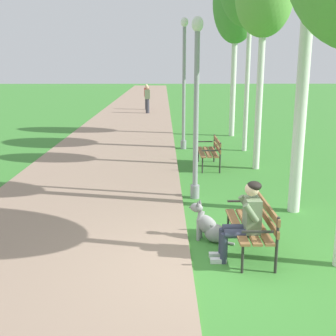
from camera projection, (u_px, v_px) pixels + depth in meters
name	position (u px, v px, depth m)	size (l,w,h in m)	color
ground_plane	(214.00, 268.00, 6.28)	(120.00, 120.00, 0.00)	#3D8433
paved_path	(138.00, 107.00, 29.55)	(4.34, 60.00, 0.04)	gray
park_bench_near	(254.00, 222.00, 6.68)	(0.55, 1.50, 0.85)	olive
park_bench_mid	(211.00, 150.00, 12.29)	(0.55, 1.50, 0.85)	olive
person_seated_on_near_bench	(245.00, 218.00, 6.38)	(0.74, 0.49, 1.25)	#33384C
dog_grey	(209.00, 227.00, 7.18)	(0.77, 0.48, 0.71)	gray
lamp_post_near	(196.00, 108.00, 9.08)	(0.24, 0.24, 3.87)	gray
lamp_post_mid	(184.00, 83.00, 14.54)	(0.24, 0.24, 4.43)	gray
birch_tree_third	(264.00, 0.00, 11.16)	(1.52, 1.43, 5.68)	silver
birch_tree_fifth	(236.00, 4.00, 16.59)	(1.82, 1.75, 6.84)	silver
pedestrian_distant	(147.00, 100.00, 25.50)	(0.32, 0.22, 1.65)	#383842
pedestrian_further_distant	(147.00, 97.00, 27.57)	(0.32, 0.22, 1.65)	#383842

